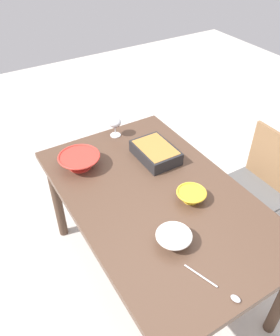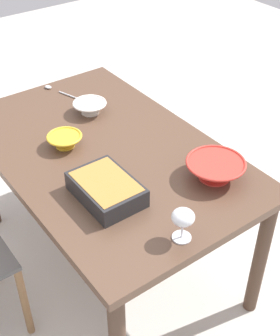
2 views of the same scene
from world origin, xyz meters
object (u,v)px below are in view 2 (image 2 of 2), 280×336
at_px(wine_glass, 183,219).
at_px(mixing_bowl, 65,140).
at_px(serving_bowl, 90,107).
at_px(dining_table, 106,164).
at_px(serving_spoon, 56,90).
at_px(small_bowl, 215,168).
at_px(casserole_dish, 106,188).

height_order(wine_glass, mixing_bowl, wine_glass).
bearing_deg(mixing_bowl, serving_bowl, 127.18).
bearing_deg(wine_glass, serving_bowl, 168.44).
relative_size(dining_table, serving_spoon, 5.54).
bearing_deg(serving_bowl, mixing_bowl, -52.82).
bearing_deg(small_bowl, casserole_dish, -110.20).
xyz_separation_m(mixing_bowl, serving_bowl, (-0.19, 0.25, 0.00)).
relative_size(mixing_bowl, small_bowl, 0.65).
bearing_deg(wine_glass, serving_spoon, 172.54).
bearing_deg(small_bowl, dining_table, -150.00).
xyz_separation_m(small_bowl, serving_bowl, (-0.78, -0.15, -0.01)).
bearing_deg(wine_glass, mixing_bowl, -175.91).
bearing_deg(small_bowl, mixing_bowl, -145.39).
distance_m(dining_table, mixing_bowl, 0.23).
xyz_separation_m(wine_glass, serving_spoon, (-1.28, 0.17, -0.09)).
relative_size(dining_table, serving_bowl, 8.47).
distance_m(wine_glass, small_bowl, 0.40).
xyz_separation_m(mixing_bowl, serving_spoon, (-0.50, 0.22, -0.03)).
height_order(small_bowl, serving_bowl, small_bowl).
xyz_separation_m(dining_table, casserole_dish, (0.29, -0.18, 0.14)).
height_order(dining_table, small_bowl, small_bowl).
height_order(wine_glass, small_bowl, wine_glass).
distance_m(wine_glass, casserole_dish, 0.37).
bearing_deg(mixing_bowl, wine_glass, 4.09).
relative_size(mixing_bowl, serving_bowl, 0.95).
relative_size(dining_table, small_bowl, 5.79).
distance_m(casserole_dish, mixing_bowl, 0.42).
bearing_deg(small_bowl, serving_spoon, -170.64).
distance_m(casserole_dish, serving_bowl, 0.68).
xyz_separation_m(casserole_dish, serving_bowl, (-0.61, 0.30, -0.01)).
xyz_separation_m(dining_table, wine_glass, (0.65, -0.08, 0.19)).
xyz_separation_m(dining_table, serving_spoon, (-0.63, 0.09, 0.10)).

